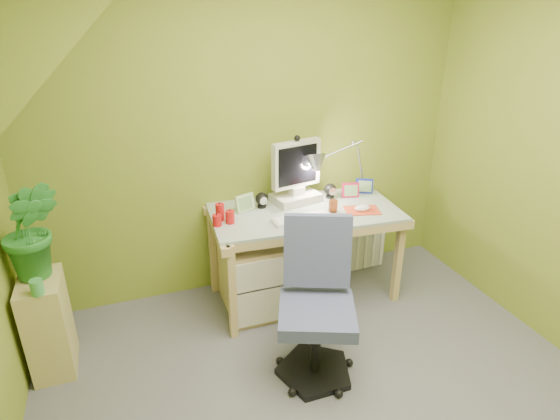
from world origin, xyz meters
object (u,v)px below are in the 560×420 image
object	(u,v)px
monitor	(296,165)
side_ledge	(49,325)
potted_plant	(32,230)
task_chair	(317,313)
desk	(304,254)
radiator	(357,242)
desk_lamp	(352,155)

from	to	relation	value
monitor	side_ledge	bearing A→B (deg)	-178.88
potted_plant	task_chair	bearing A→B (deg)	-24.12
desk	monitor	xyz separation A→B (m)	(0.00, 0.18, 0.64)
potted_plant	radiator	distance (m)	2.43
desk	task_chair	distance (m)	0.84
side_ledge	task_chair	xyz separation A→B (m)	(1.47, -0.60, 0.13)
monitor	potted_plant	bearing A→B (deg)	179.65
desk_lamp	potted_plant	xyz separation A→B (m)	(-2.15, -0.33, -0.11)
desk_lamp	radiator	size ratio (longest dim) A/B	1.43
side_ledge	potted_plant	xyz separation A→B (m)	(0.02, 0.05, 0.60)
potted_plant	monitor	bearing A→B (deg)	10.96
radiator	task_chair	bearing A→B (deg)	-129.85
side_ledge	potted_plant	size ratio (longest dim) A/B	1.06
monitor	task_chair	bearing A→B (deg)	-115.80
desk	side_ledge	bearing A→B (deg)	-169.22
monitor	radiator	size ratio (longest dim) A/B	1.31
potted_plant	task_chair	distance (m)	1.65
side_ledge	potted_plant	world-z (taller)	potted_plant
monitor	side_ledge	xyz separation A→B (m)	(-1.72, -0.38, -0.68)
side_ledge	potted_plant	bearing A→B (deg)	67.39
potted_plant	desk_lamp	bearing A→B (deg)	8.70
monitor	side_ledge	world-z (taller)	monitor
monitor	potted_plant	xyz separation A→B (m)	(-1.70, -0.33, -0.08)
monitor	task_chair	world-z (taller)	monitor
desk	radiator	bearing A→B (deg)	28.61
desk_lamp	potted_plant	bearing A→B (deg)	-159.48
side_ledge	desk	bearing A→B (deg)	6.60
desk_lamp	side_ledge	bearing A→B (deg)	-158.28
side_ledge	task_chair	world-z (taller)	task_chair
desk_lamp	side_ledge	xyz separation A→B (m)	(-2.17, -0.38, -0.71)
radiator	potted_plant	bearing A→B (deg)	-171.08
potted_plant	radiator	bearing A→B (deg)	10.35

